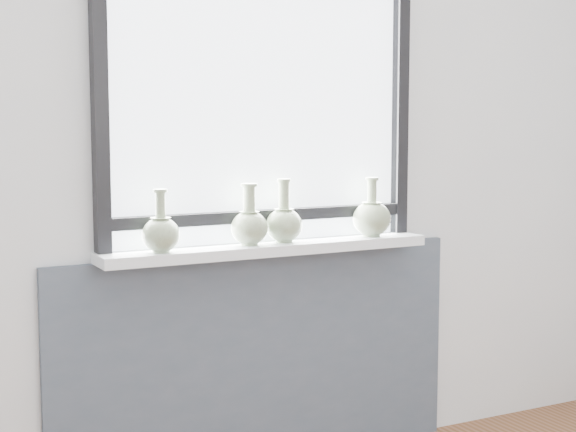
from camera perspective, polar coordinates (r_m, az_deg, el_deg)
name	(u,v)px	position (r m, az deg, el deg)	size (l,w,h in m)	color
back_wall	(257,137)	(3.40, -2.02, 5.12)	(3.60, 0.02, 2.60)	silver
apron_panel	(261,359)	(3.51, -1.75, -9.25)	(1.70, 0.03, 0.86)	#4A5260
windowsill	(269,248)	(3.35, -1.26, -2.11)	(1.32, 0.18, 0.04)	white
window	(261,100)	(3.37, -1.76, 7.51)	(1.30, 0.06, 1.05)	black
vase_a	(161,232)	(3.14, -8.22, -1.05)	(0.14, 0.14, 0.22)	#92A580
vase_b	(249,225)	(3.29, -2.51, -0.57)	(0.14, 0.14, 0.23)	#92A580
vase_c	(284,222)	(3.36, -0.26, -0.42)	(0.14, 0.14, 0.24)	#92A580
vase_d	(372,217)	(3.55, 5.44, -0.06)	(0.15, 0.15, 0.24)	#92A580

